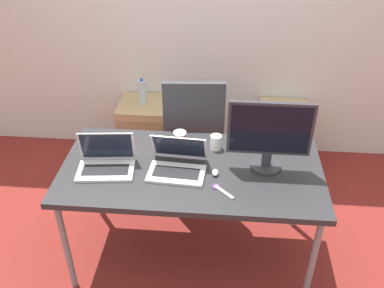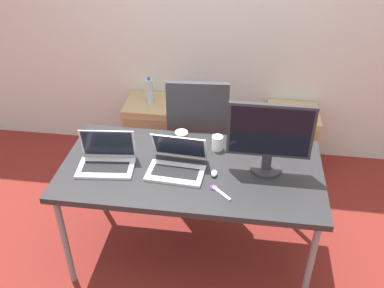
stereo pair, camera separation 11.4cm
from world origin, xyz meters
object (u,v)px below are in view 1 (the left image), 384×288
Objects in this scene: water_bottle at (142,92)px; mouse at (215,173)px; coffee_cup_white at (216,142)px; laptop_left at (177,164)px; cabinet_right at (282,137)px; office_chair at (194,149)px; cabinet_left at (145,131)px; laptop_right at (106,162)px; coffee_cup_brown at (180,139)px; monitor at (269,135)px.

mouse is (0.68, -1.21, 0.10)m from water_bottle.
laptop_left is at bearing -131.37° from coffee_cup_white.
cabinet_right is at bearing 58.08° from coffee_cup_white.
laptop_left is at bearing -93.40° from office_chair.
laptop_right reaches higher than cabinet_left.
coffee_cup_brown is at bearing -131.45° from cabinet_right.
laptop_left reaches higher than cabinet_right.
coffee_cup_brown is at bearing 33.20° from laptop_right.
coffee_cup_brown is at bearing 130.59° from mouse.
mouse is (0.23, -0.03, -0.03)m from laptop_left.
cabinet_right is at bearing 0.00° from cabinet_left.
monitor reaches higher than coffee_cup_brown.
office_chair is at bearing 103.90° from mouse.
mouse is (-0.57, -1.21, 0.50)m from cabinet_right.
office_chair is 3.07× the size of laptop_left.
cabinet_right is 1.43m from mouse.
cabinet_left is 1.66m from monitor.
laptop_right is (-1.24, -1.20, 0.53)m from cabinet_right.
mouse is 0.29m from coffee_cup_white.
laptop_right is at bearing -157.48° from coffee_cup_white.
office_chair is 0.87m from mouse.
cabinet_right is at bearing 48.55° from coffee_cup_brown.
water_bottle is 0.65× the size of laptop_right.
laptop_left is at bearing -69.61° from water_bottle.
cabinet_left is at bearing 180.00° from cabinet_right.
cabinet_left is 0.39m from water_bottle.
laptop_right reaches higher than mouse.
water_bottle is at bearing 125.70° from coffee_cup_white.
monitor is 0.62m from coffee_cup_brown.
water_bottle reaches higher than cabinet_left.
water_bottle is 1.03m from coffee_cup_brown.
office_chair is at bearing 57.59° from laptop_right.
laptop_right is at bearing -146.80° from coffee_cup_brown.
office_chair reaches higher than cabinet_right.
monitor reaches higher than cabinet_left.
cabinet_left is (-0.49, 0.44, -0.13)m from office_chair.
laptop_left is 0.71× the size of monitor.
laptop_right is 0.72m from coffee_cup_white.
cabinet_left is 5.76× the size of coffee_cup_white.
cabinet_right is 1.59× the size of laptop_left.
cabinet_left is 1.15m from coffee_cup_brown.
laptop_right is 3.69× the size of coffee_cup_white.
office_chair is 0.98m from laptop_right.
coffee_cup_white is at bearing -54.24° from cabinet_left.
water_bottle is at bearing 137.43° from office_chair.
laptop_right reaches higher than cabinet_right.
office_chair is 3.02× the size of laptop_right.
laptop_right is 1.01m from monitor.
water_bottle is 2.13× the size of coffee_cup_brown.
laptop_left is 3.21× the size of coffee_cup_brown.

